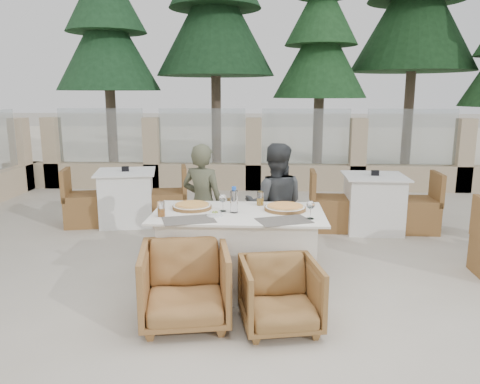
{
  "coord_description": "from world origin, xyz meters",
  "views": [
    {
      "loc": [
        0.21,
        -4.26,
        1.86
      ],
      "look_at": [
        -0.03,
        0.28,
        0.9
      ],
      "focal_mm": 35.0,
      "sensor_mm": 36.0,
      "label": 1
    }
  ],
  "objects_px": {
    "armchair_far_right": "(277,234)",
    "pizza_right": "(285,207)",
    "bg_table_a": "(127,198)",
    "bg_table_b": "(373,203)",
    "pizza_left": "(192,206)",
    "diner_right": "(275,206)",
    "water_bottle": "(234,200)",
    "beer_glass_right": "(260,199)",
    "diner_left": "(203,204)",
    "dining_table": "(238,251)",
    "armchair_near_left": "(185,285)",
    "beer_glass_left": "(161,209)",
    "wine_glass_corner": "(311,209)",
    "armchair_far_left": "(211,234)",
    "armchair_near_right": "(280,295)",
    "wine_glass_centre": "(223,202)",
    "olive_dish": "(215,214)"
  },
  "relations": [
    {
      "from": "wine_glass_corner",
      "to": "armchair_far_left",
      "type": "xyz_separation_m",
      "value": [
        -1.0,
        0.92,
        -0.53
      ]
    },
    {
      "from": "armchair_near_right",
      "to": "bg_table_a",
      "type": "bearing_deg",
      "value": 114.61
    },
    {
      "from": "water_bottle",
      "to": "beer_glass_right",
      "type": "bearing_deg",
      "value": 51.2
    },
    {
      "from": "pizza_right",
      "to": "water_bottle",
      "type": "distance_m",
      "value": 0.5
    },
    {
      "from": "dining_table",
      "to": "water_bottle",
      "type": "height_order",
      "value": "water_bottle"
    },
    {
      "from": "beer_glass_left",
      "to": "beer_glass_right",
      "type": "relative_size",
      "value": 0.99
    },
    {
      "from": "pizza_right",
      "to": "armchair_near_left",
      "type": "relative_size",
      "value": 0.54
    },
    {
      "from": "dining_table",
      "to": "wine_glass_corner",
      "type": "height_order",
      "value": "wine_glass_corner"
    },
    {
      "from": "bg_table_a",
      "to": "bg_table_b",
      "type": "distance_m",
      "value": 3.48
    },
    {
      "from": "wine_glass_centre",
      "to": "water_bottle",
      "type": "bearing_deg",
      "value": -17.65
    },
    {
      "from": "water_bottle",
      "to": "armchair_near_left",
      "type": "distance_m",
      "value": 0.95
    },
    {
      "from": "wine_glass_centre",
      "to": "bg_table_b",
      "type": "xyz_separation_m",
      "value": [
        1.88,
        2.07,
        -0.48
      ]
    },
    {
      "from": "dining_table",
      "to": "wine_glass_corner",
      "type": "bearing_deg",
      "value": -17.49
    },
    {
      "from": "armchair_far_right",
      "to": "dining_table",
      "type": "bearing_deg",
      "value": 47.18
    },
    {
      "from": "wine_glass_corner",
      "to": "armchair_near_right",
      "type": "height_order",
      "value": "wine_glass_corner"
    },
    {
      "from": "pizza_left",
      "to": "wine_glass_corner",
      "type": "distance_m",
      "value": 1.15
    },
    {
      "from": "dining_table",
      "to": "armchair_near_left",
      "type": "height_order",
      "value": "dining_table"
    },
    {
      "from": "pizza_left",
      "to": "wine_glass_corner",
      "type": "relative_size",
      "value": 2.05
    },
    {
      "from": "armchair_far_left",
      "to": "wine_glass_centre",
      "type": "bearing_deg",
      "value": 83.03
    },
    {
      "from": "wine_glass_centre",
      "to": "armchair_near_left",
      "type": "relative_size",
      "value": 0.25
    },
    {
      "from": "pizza_left",
      "to": "diner_right",
      "type": "height_order",
      "value": "diner_right"
    },
    {
      "from": "wine_glass_corner",
      "to": "bg_table_b",
      "type": "relative_size",
      "value": 0.11
    },
    {
      "from": "water_bottle",
      "to": "diner_right",
      "type": "height_order",
      "value": "diner_right"
    },
    {
      "from": "beer_glass_right",
      "to": "diner_left",
      "type": "relative_size",
      "value": 0.1
    },
    {
      "from": "diner_right",
      "to": "armchair_far_right",
      "type": "bearing_deg",
      "value": -99.15
    },
    {
      "from": "dining_table",
      "to": "armchair_far_right",
      "type": "distance_m",
      "value": 0.95
    },
    {
      "from": "wine_glass_centre",
      "to": "beer_glass_right",
      "type": "height_order",
      "value": "wine_glass_centre"
    },
    {
      "from": "water_bottle",
      "to": "beer_glass_right",
      "type": "xyz_separation_m",
      "value": [
        0.24,
        0.3,
        -0.05
      ]
    },
    {
      "from": "olive_dish",
      "to": "beer_glass_left",
      "type": "bearing_deg",
      "value": -176.03
    },
    {
      "from": "beer_glass_left",
      "to": "bg_table_a",
      "type": "xyz_separation_m",
      "value": [
        -1.05,
        2.44,
        -0.45
      ]
    },
    {
      "from": "wine_glass_corner",
      "to": "olive_dish",
      "type": "relative_size",
      "value": 1.67
    },
    {
      "from": "diner_left",
      "to": "bg_table_b",
      "type": "xyz_separation_m",
      "value": [
        2.17,
        1.36,
        -0.28
      ]
    },
    {
      "from": "olive_dish",
      "to": "diner_left",
      "type": "xyz_separation_m",
      "value": [
        -0.23,
        0.88,
        -0.12
      ]
    },
    {
      "from": "armchair_far_right",
      "to": "pizza_right",
      "type": "bearing_deg",
      "value": 75.41
    },
    {
      "from": "beer_glass_right",
      "to": "bg_table_b",
      "type": "xyz_separation_m",
      "value": [
        1.54,
        1.8,
        -0.45
      ]
    },
    {
      "from": "pizza_left",
      "to": "diner_left",
      "type": "relative_size",
      "value": 0.28
    },
    {
      "from": "diner_left",
      "to": "wine_glass_centre",
      "type": "bearing_deg",
      "value": 132.47
    },
    {
      "from": "armchair_far_left",
      "to": "armchair_far_right",
      "type": "distance_m",
      "value": 0.76
    },
    {
      "from": "wine_glass_corner",
      "to": "armchair_far_right",
      "type": "relative_size",
      "value": 0.28
    },
    {
      "from": "pizza_left",
      "to": "armchair_far_right",
      "type": "relative_size",
      "value": 0.58
    },
    {
      "from": "beer_glass_right",
      "to": "armchair_far_right",
      "type": "xyz_separation_m",
      "value": [
        0.19,
        0.57,
        -0.54
      ]
    },
    {
      "from": "water_bottle",
      "to": "beer_glass_right",
      "type": "relative_size",
      "value": 1.8
    },
    {
      "from": "pizza_right",
      "to": "armchair_near_right",
      "type": "distance_m",
      "value": 0.99
    },
    {
      "from": "pizza_right",
      "to": "dining_table",
      "type": "bearing_deg",
      "value": -166.57
    },
    {
      "from": "beer_glass_right",
      "to": "olive_dish",
      "type": "xyz_separation_m",
      "value": [
        -0.41,
        -0.44,
        -0.05
      ]
    },
    {
      "from": "diner_left",
      "to": "bg_table_a",
      "type": "height_order",
      "value": "diner_left"
    },
    {
      "from": "pizza_left",
      "to": "beer_glass_left",
      "type": "xyz_separation_m",
      "value": [
        -0.23,
        -0.3,
        0.04
      ]
    },
    {
      "from": "dining_table",
      "to": "beer_glass_right",
      "type": "xyz_separation_m",
      "value": [
        0.2,
        0.29,
        0.45
      ]
    },
    {
      "from": "dining_table",
      "to": "diner_left",
      "type": "distance_m",
      "value": 0.9
    },
    {
      "from": "water_bottle",
      "to": "wine_glass_corner",
      "type": "distance_m",
      "value": 0.72
    }
  ]
}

